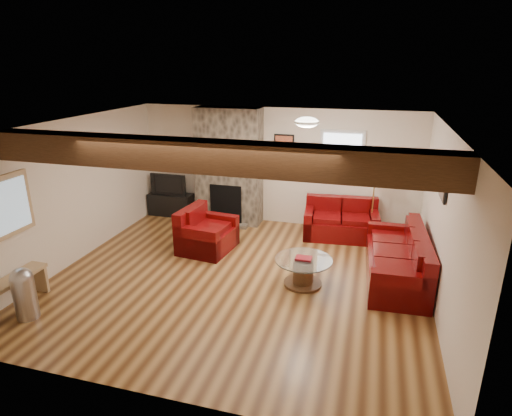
{
  "coord_description": "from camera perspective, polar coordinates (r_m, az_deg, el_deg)",
  "views": [
    {
      "loc": [
        1.99,
        -5.99,
        3.4
      ],
      "look_at": [
        0.19,
        0.4,
        1.11
      ],
      "focal_mm": 30.0,
      "sensor_mm": 36.0,
      "label": 1
    }
  ],
  "objects": [
    {
      "name": "room",
      "position": [
        6.67,
        -2.52,
        0.19
      ],
      "size": [
        8.0,
        8.0,
        8.0
      ],
      "color": "#583217",
      "rests_on": "ground"
    },
    {
      "name": "artwork_back",
      "position": [
        9.05,
        3.73,
        8.15
      ],
      "size": [
        0.42,
        0.06,
        0.52
      ],
      "primitive_type": null,
      "color": "black",
      "rests_on": "room"
    },
    {
      "name": "chimney_breast",
      "position": [
        9.25,
        -3.63,
        5.35
      ],
      "size": [
        1.4,
        0.67,
        2.5
      ],
      "color": "#39332C",
      "rests_on": "floor"
    },
    {
      "name": "coal_bucket",
      "position": [
        8.93,
        -4.24,
        -2.42
      ],
      "size": [
        0.31,
        0.31,
        0.29
      ],
      "primitive_type": null,
      "color": "slate",
      "rests_on": "floor"
    },
    {
      "name": "pedal_bin",
      "position": [
        6.78,
        -28.51,
        -9.96
      ],
      "size": [
        0.39,
        0.39,
        0.76
      ],
      "primitive_type": null,
      "rotation": [
        0.0,
        0.0,
        0.36
      ],
      "color": "#ABABB0",
      "rests_on": "floor"
    },
    {
      "name": "back_window",
      "position": [
        8.92,
        11.32,
        6.67
      ],
      "size": [
        0.9,
        0.08,
        1.1
      ],
      "primitive_type": null,
      "color": "silver",
      "rests_on": "room"
    },
    {
      "name": "television",
      "position": [
        9.97,
        -11.41,
        3.2
      ],
      "size": [
        0.85,
        0.11,
        0.49
      ],
      "primitive_type": "imported",
      "color": "black",
      "rests_on": "tv_cabinet"
    },
    {
      "name": "oak_beam",
      "position": [
        5.26,
        -6.95,
        6.91
      ],
      "size": [
        6.0,
        0.36,
        0.38
      ],
      "primitive_type": "cube",
      "color": "#372110",
      "rests_on": "room"
    },
    {
      "name": "hatch_window",
      "position": [
        6.96,
        -30.65,
        0.01
      ],
      "size": [
        0.08,
        1.0,
        0.9
      ],
      "primitive_type": null,
      "color": "tan",
      "rests_on": "room"
    },
    {
      "name": "pine_bench",
      "position": [
        7.13,
        -29.92,
        -10.11
      ],
      "size": [
        0.29,
        1.25,
        0.47
      ],
      "primitive_type": null,
      "color": "tan",
      "rests_on": "floor"
    },
    {
      "name": "sofa_three",
      "position": [
        7.32,
        18.22,
        -6.13
      ],
      "size": [
        0.98,
        2.15,
        0.82
      ],
      "primitive_type": null,
      "rotation": [
        0.0,
        0.0,
        -1.52
      ],
      "color": "#4C0506",
      "rests_on": "floor"
    },
    {
      "name": "tv_cabinet",
      "position": [
        10.11,
        -11.23,
        0.49
      ],
      "size": [
        1.01,
        0.4,
        0.5
      ],
      "primitive_type": "cube",
      "color": "black",
      "rests_on": "floor"
    },
    {
      "name": "artwork_right",
      "position": [
        6.58,
        23.68,
        2.86
      ],
      "size": [
        0.06,
        0.55,
        0.42
      ],
      "primitive_type": null,
      "color": "black",
      "rests_on": "room"
    },
    {
      "name": "ceiling_dome",
      "position": [
        7.04,
        6.78,
        11.05
      ],
      "size": [
        0.4,
        0.4,
        0.18
      ],
      "primitive_type": null,
      "color": "white",
      "rests_on": "room"
    },
    {
      "name": "loveseat",
      "position": [
        8.77,
        11.28,
        -1.46
      ],
      "size": [
        1.53,
        0.97,
        0.77
      ],
      "primitive_type": null,
      "rotation": [
        0.0,
        0.0,
        0.09
      ],
      "color": "#4C0506",
      "rests_on": "floor"
    },
    {
      "name": "coffee_table",
      "position": [
        6.92,
        6.3,
        -8.46
      ],
      "size": [
        0.91,
        0.91,
        0.48
      ],
      "color": "#432415",
      "rests_on": "floor"
    },
    {
      "name": "armchair_red",
      "position": [
        8.07,
        -6.52,
        -2.9
      ],
      "size": [
        0.98,
        1.09,
        0.81
      ],
      "primitive_type": null,
      "rotation": [
        0.0,
        0.0,
        1.46
      ],
      "color": "#4C0506",
      "rests_on": "floor"
    },
    {
      "name": "floor_lamp",
      "position": [
        8.58,
        15.57,
        3.57
      ],
      "size": [
        0.37,
        0.37,
        1.42
      ],
      "color": "tan",
      "rests_on": "floor"
    }
  ]
}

